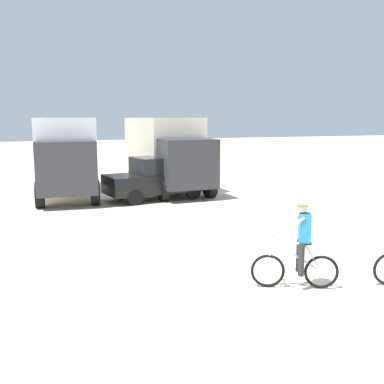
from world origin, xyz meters
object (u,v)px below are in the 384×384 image
object	(u,v)px
cyclist_orange_shirt	(298,247)
sedan_parked	(157,178)
box_truck_avon_van	(66,152)
box_truck_cream_rv	(166,150)

from	to	relation	value
cyclist_orange_shirt	sedan_parked	bearing A→B (deg)	89.62
box_truck_avon_van	cyclist_orange_shirt	bearing A→B (deg)	-75.30
box_truck_cream_rv	cyclist_orange_shirt	xyz separation A→B (m)	(-1.14, -12.62, -1.03)
box_truck_cream_rv	sedan_parked	distance (m)	2.66
box_truck_avon_van	box_truck_cream_rv	size ratio (longest dim) A/B	1.02
box_truck_avon_van	box_truck_cream_rv	bearing A→B (deg)	-2.27
box_truck_avon_van	sedan_parked	world-z (taller)	box_truck_avon_van
sedan_parked	cyclist_orange_shirt	bearing A→B (deg)	-90.38
box_truck_cream_rv	sedan_parked	xyz separation A→B (m)	(-1.07, -2.22, -0.99)
box_truck_avon_van	cyclist_orange_shirt	distance (m)	13.27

